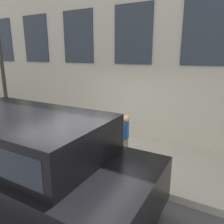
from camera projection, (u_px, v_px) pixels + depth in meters
The scene contains 6 objects.
ground_plane at pixel (87, 175), 5.32m from camera, with size 80.00×80.00×0.00m, color #47474C.
sidewalk at pixel (113, 152), 6.39m from camera, with size 2.57×60.00×0.17m.
building_facade at pixel (136, 12), 6.57m from camera, with size 0.33×40.00×8.15m.
fire_hydrant at pixel (98, 149), 5.50m from camera, with size 0.30×0.42×0.75m.
person at pixel (126, 133), 5.63m from camera, with size 0.29×0.19×1.19m.
parked_truck_black_near at pixel (20, 153), 4.14m from camera, with size 2.08×5.35×1.82m.
Camera 1 is at (-3.85, -2.84, 2.86)m, focal length 35.00 mm.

